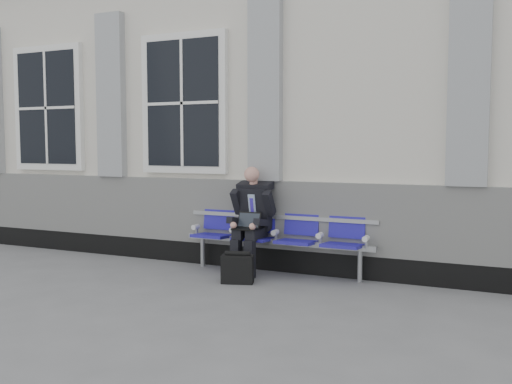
% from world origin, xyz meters
% --- Properties ---
extents(ground, '(70.00, 70.00, 0.00)m').
position_xyz_m(ground, '(0.00, 0.00, 0.00)').
color(ground, slate).
rests_on(ground, ground).
extents(station_building, '(14.40, 4.40, 4.49)m').
position_xyz_m(station_building, '(-0.02, 3.47, 2.22)').
color(station_building, beige).
rests_on(station_building, ground).
extents(bench, '(2.60, 0.47, 0.91)m').
position_xyz_m(bench, '(1.82, 1.32, 0.55)').
color(bench, '#9EA0A3').
rests_on(bench, ground).
extents(businessman, '(0.55, 0.74, 1.39)m').
position_xyz_m(businessman, '(1.52, 1.19, 0.76)').
color(businessman, black).
rests_on(businessman, ground).
extents(briefcase, '(0.41, 0.26, 0.39)m').
position_xyz_m(briefcase, '(1.59, 0.63, 0.18)').
color(briefcase, black).
rests_on(briefcase, ground).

